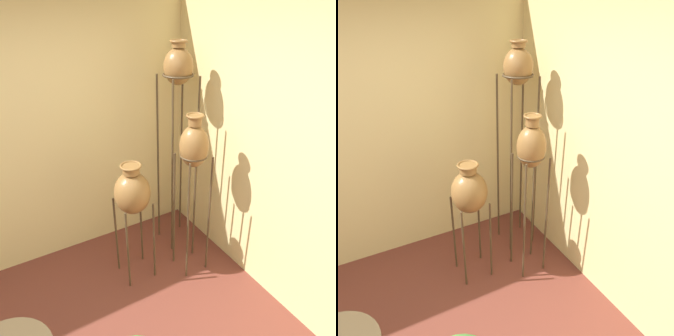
% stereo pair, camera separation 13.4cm
% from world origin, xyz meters
% --- Properties ---
extents(wall_back, '(7.64, 0.06, 2.70)m').
position_xyz_m(wall_back, '(0.00, 1.85, 1.35)').
color(wall_back, beige).
rests_on(wall_back, ground_plane).
extents(wall_right, '(0.06, 7.64, 2.70)m').
position_xyz_m(wall_right, '(1.85, 0.00, 1.35)').
color(wall_right, beige).
rests_on(wall_right, ground_plane).
extents(vase_stand_tall, '(0.31, 0.31, 2.19)m').
position_xyz_m(vase_stand_tall, '(1.49, 1.34, 1.87)').
color(vase_stand_tall, '#473823').
rests_on(vase_stand_tall, ground_plane).
extents(vase_stand_medium, '(0.26, 0.26, 1.65)m').
position_xyz_m(vase_stand_medium, '(1.38, 0.90, 1.32)').
color(vase_stand_medium, '#473823').
rests_on(vase_stand_medium, ground_plane).
extents(vase_stand_short, '(0.33, 0.33, 1.23)m').
position_xyz_m(vase_stand_short, '(0.85, 1.08, 0.95)').
color(vase_stand_short, '#473823').
rests_on(vase_stand_short, ground_plane).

